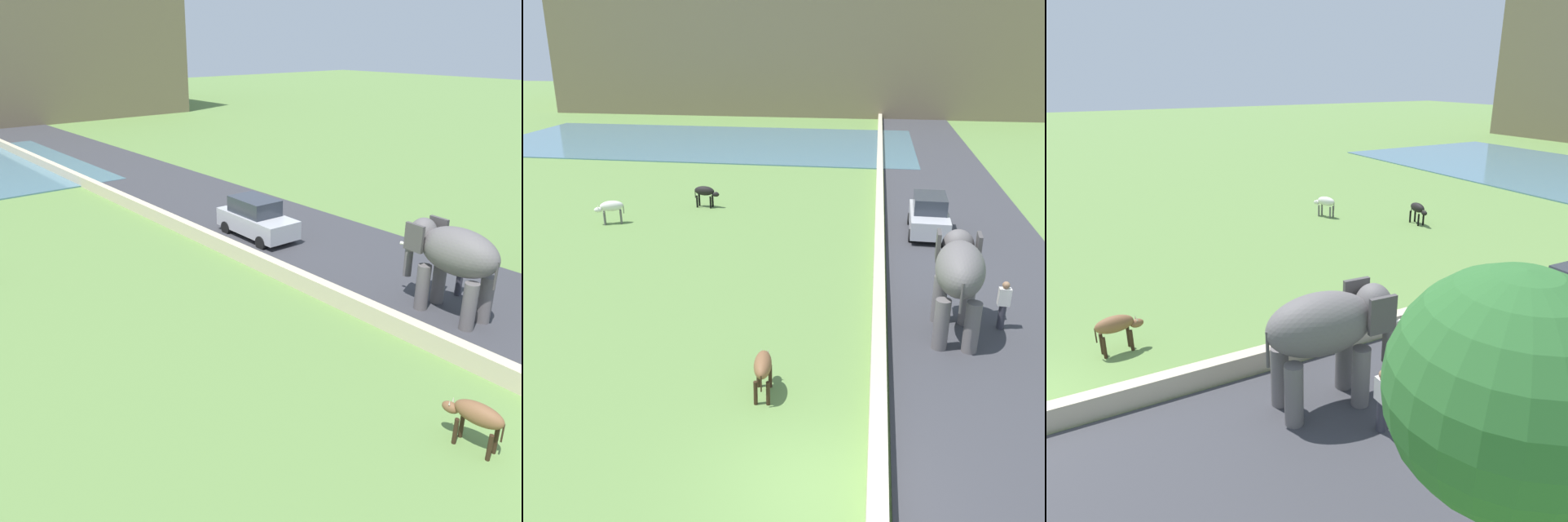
{
  "view_description": "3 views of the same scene",
  "coord_description": "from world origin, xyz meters",
  "views": [
    {
      "loc": [
        -11.56,
        -1.58,
        8.41
      ],
      "look_at": [
        -1.07,
        11.14,
        1.78
      ],
      "focal_mm": 38.41,
      "sensor_mm": 36.0,
      "label": 1
    },
    {
      "loc": [
        0.77,
        -8.95,
        8.44
      ],
      "look_at": [
        -2.03,
        8.72,
        1.46
      ],
      "focal_mm": 39.19,
      "sensor_mm": 36.0,
      "label": 2
    },
    {
      "loc": [
        12.56,
        1.56,
        7.67
      ],
      "look_at": [
        -1.24,
        9.14,
        1.9
      ],
      "focal_mm": 35.35,
      "sensor_mm": 36.0,
      "label": 3
    }
  ],
  "objects": [
    {
      "name": "barrier_wall",
      "position": [
        1.2,
        18.0,
        0.31
      ],
      "size": [
        0.4,
        110.0,
        0.61
      ],
      "primitive_type": "cube",
      "color": "beige",
      "rests_on": "ground"
    },
    {
      "name": "elephant",
      "position": [
        3.44,
        7.17,
        2.04
      ],
      "size": [
        1.57,
        3.51,
        2.99
      ],
      "color": "#605B5B",
      "rests_on": "ground"
    },
    {
      "name": "person_beside_elephant",
      "position": [
        4.94,
        7.65,
        0.87
      ],
      "size": [
        0.36,
        0.22,
        1.63
      ],
      "color": "#33333D",
      "rests_on": "ground"
    },
    {
      "name": "car_silver",
      "position": [
        3.43,
        16.9,
        0.9
      ],
      "size": [
        1.89,
        4.05,
        1.8
      ],
      "color": "#B7B7BC",
      "rests_on": "ground"
    },
    {
      "name": "road_surface",
      "position": [
        5.0,
        20.0,
        0.03
      ],
      "size": [
        7.0,
        120.0,
        0.06
      ],
      "primitive_type": "cube",
      "color": "#38383D",
      "rests_on": "ground"
    },
    {
      "name": "cow_brown",
      "position": [
        -1.67,
        3.11,
        0.84
      ],
      "size": [
        0.56,
        1.41,
        1.15
      ],
      "color": "brown",
      "rests_on": "ground"
    }
  ]
}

